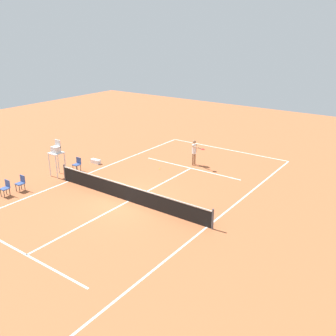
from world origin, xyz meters
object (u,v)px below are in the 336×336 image
object	(u,v)px
umpire_chair	(56,152)
courtside_chair_near	(6,187)
courtside_chair_mid	(77,164)
courtside_chair_far	(21,182)
tennis_ball	(159,169)
equipment_bag	(96,161)
player_serving	(194,150)

from	to	relation	value
umpire_chair	courtside_chair_near	distance (m)	4.00
courtside_chair_mid	courtside_chair_far	size ratio (longest dim) A/B	1.00
courtside_chair_near	courtside_chair_far	size ratio (longest dim) A/B	1.00
courtside_chair_mid	tennis_ball	bearing A→B (deg)	-140.65
courtside_chair_far	equipment_bag	world-z (taller)	courtside_chair_far
courtside_chair_mid	equipment_bag	bearing A→B (deg)	-85.38
courtside_chair_mid	equipment_bag	world-z (taller)	courtside_chair_mid
umpire_chair	courtside_chair_far	distance (m)	3.11
courtside_chair_near	courtside_chair_mid	world-z (taller)	same
player_serving	courtside_chair_far	world-z (taller)	player_serving
tennis_ball	umpire_chair	world-z (taller)	umpire_chair
player_serving	courtside_chair_mid	xyz separation A→B (m)	(5.82, 5.66, -0.56)
player_serving	equipment_bag	bearing A→B (deg)	-44.03
player_serving	equipment_bag	xyz separation A→B (m)	(5.97, 3.85, -0.95)
courtside_chair_far	equipment_bag	xyz separation A→B (m)	(-0.02, -6.03, -0.38)
tennis_ball	courtside_chair_near	xyz separation A→B (m)	(4.55, 8.70, 0.50)
courtside_chair_mid	courtside_chair_near	bearing A→B (deg)	87.42
courtside_chair_near	equipment_bag	xyz separation A→B (m)	(-0.09, -6.98, -0.38)
courtside_chair_near	courtside_chair_far	distance (m)	0.95
player_serving	courtside_chair_mid	distance (m)	8.14
courtside_chair_near	player_serving	bearing A→B (deg)	-119.20
courtside_chair_far	umpire_chair	bearing A→B (deg)	-85.75
player_serving	umpire_chair	world-z (taller)	umpire_chair
courtside_chair_far	courtside_chair_mid	bearing A→B (deg)	-92.32
player_serving	courtside_chair_far	distance (m)	11.57
courtside_chair_mid	player_serving	bearing A→B (deg)	-135.78
umpire_chair	courtside_chair_mid	bearing A→B (deg)	-106.46
courtside_chair_mid	courtside_chair_far	xyz separation A→B (m)	(0.17, 4.22, 0.00)
player_serving	tennis_ball	bearing A→B (deg)	-22.12
player_serving	tennis_ball	distance (m)	2.81
umpire_chair	courtside_chair_far	world-z (taller)	umpire_chair
umpire_chair	courtside_chair_near	xyz separation A→B (m)	(-0.15, 3.85, -1.07)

